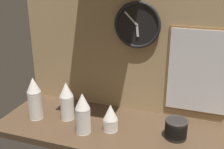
# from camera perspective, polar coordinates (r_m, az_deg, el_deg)

# --- Properties ---
(ground_plane) EXTENTS (1.60, 0.56, 0.04)m
(ground_plane) POSITION_cam_1_polar(r_m,az_deg,el_deg) (1.73, 3.26, -11.50)
(ground_plane) COLOR #4C3826
(wall_tiled_back) EXTENTS (1.60, 0.03, 1.05)m
(wall_tiled_back) POSITION_cam_1_polar(r_m,az_deg,el_deg) (1.76, 6.06, 8.32)
(wall_tiled_back) COLOR tan
(wall_tiled_back) RESTS_ON ground_plane
(cup_stack_far_left) EXTENTS (0.09, 0.09, 0.28)m
(cup_stack_far_left) POSITION_cam_1_polar(r_m,az_deg,el_deg) (1.83, -15.46, -4.64)
(cup_stack_far_left) COLOR white
(cup_stack_far_left) RESTS_ON ground_plane
(cup_stack_center_left) EXTENTS (0.09, 0.09, 0.25)m
(cup_stack_center_left) POSITION_cam_1_polar(r_m,az_deg,el_deg) (1.63, -5.95, -7.80)
(cup_stack_center_left) COLOR white
(cup_stack_center_left) RESTS_ON ground_plane
(cup_stack_left) EXTENTS (0.09, 0.09, 0.25)m
(cup_stack_left) POSITION_cam_1_polar(r_m,az_deg,el_deg) (1.79, -9.19, -5.26)
(cup_stack_left) COLOR white
(cup_stack_left) RESTS_ON ground_plane
(cup_stack_center) EXTENTS (0.09, 0.09, 0.17)m
(cup_stack_center) POSITION_cam_1_polar(r_m,az_deg,el_deg) (1.66, -0.31, -8.71)
(cup_stack_center) COLOR white
(cup_stack_center) RESTS_ON ground_plane
(bowl_stack_right) EXTENTS (0.13, 0.13, 0.11)m
(bowl_stack_right) POSITION_cam_1_polar(r_m,az_deg,el_deg) (1.64, 12.86, -10.67)
(bowl_stack_right) COLOR black
(bowl_stack_right) RESTS_ON ground_plane
(wall_clock) EXTENTS (0.29, 0.03, 0.29)m
(wall_clock) POSITION_cam_1_polar(r_m,az_deg,el_deg) (1.72, 5.17, 9.98)
(wall_clock) COLOR black
(menu_board) EXTENTS (0.38, 0.01, 0.54)m
(menu_board) POSITION_cam_1_polar(r_m,az_deg,el_deg) (1.75, 17.17, 0.47)
(menu_board) COLOR olive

